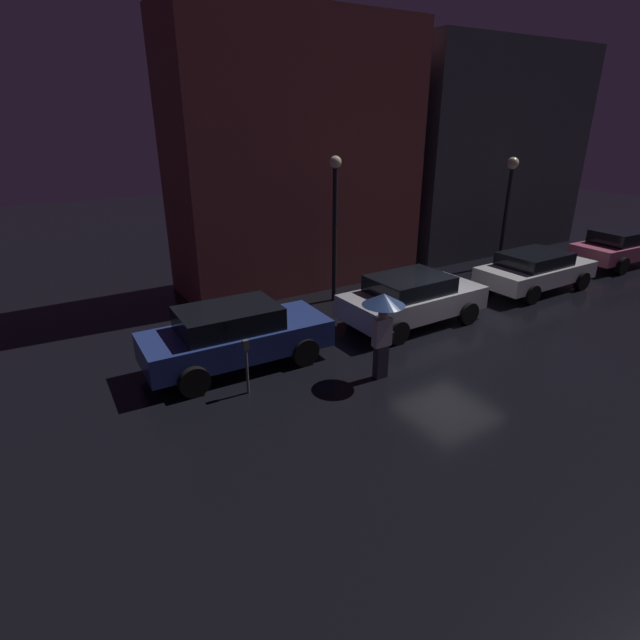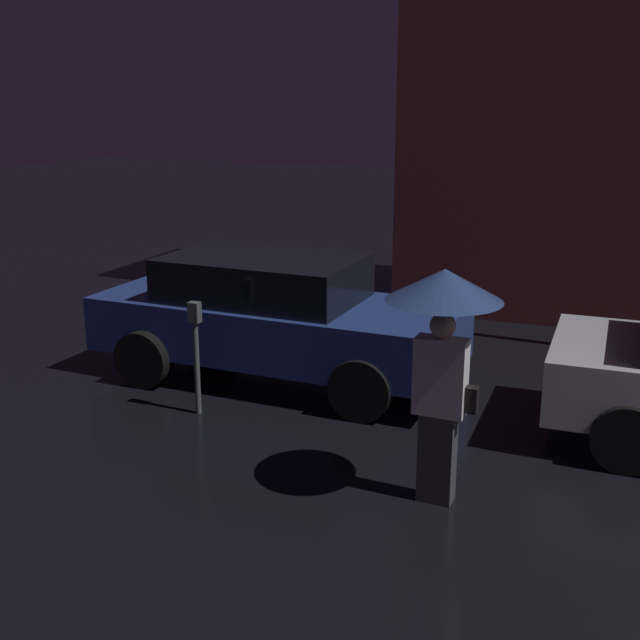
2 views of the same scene
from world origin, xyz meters
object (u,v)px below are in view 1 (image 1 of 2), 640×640
object	(u,v)px
pedestrian_with_umbrella	(383,314)
parked_car_white	(535,270)
street_lamp_far	(509,190)
parked_car_blue	(235,335)
parking_meter	(246,361)
parked_car_silver	(412,298)
parked_car_pink	(621,246)
street_lamp_near	(335,210)

from	to	relation	value
pedestrian_with_umbrella	parked_car_white	bearing A→B (deg)	16.56
parked_car_white	street_lamp_far	distance (m)	3.67
street_lamp_far	parked_car_blue	bearing A→B (deg)	-168.50
parked_car_white	parking_meter	xyz separation A→B (m)	(-11.20, -1.25, 0.07)
parked_car_silver	street_lamp_far	distance (m)	7.75
parked_car_white	parked_car_pink	size ratio (longest dim) A/B	1.00
parked_car_white	pedestrian_with_umbrella	xyz separation A→B (m)	(-8.33, -2.18, 0.85)
parked_car_silver	parking_meter	world-z (taller)	parked_car_silver
parking_meter	parked_car_pink	bearing A→B (deg)	4.96
parked_car_blue	parked_car_pink	distance (m)	16.47
parked_car_pink	street_lamp_far	world-z (taller)	street_lamp_far
parked_car_silver	street_lamp_far	world-z (taller)	street_lamp_far
parked_car_silver	parking_meter	bearing A→B (deg)	-169.29
parked_car_blue	parked_car_silver	distance (m)	5.32
parked_car_blue	parked_car_silver	bearing A→B (deg)	-0.17
parked_car_blue	parked_car_pink	world-z (taller)	parked_car_blue
parking_meter	street_lamp_near	world-z (taller)	street_lamp_near
parked_car_blue	pedestrian_with_umbrella	distance (m)	3.51
street_lamp_near	pedestrian_with_umbrella	bearing A→B (deg)	-111.41
parked_car_silver	street_lamp_far	xyz separation A→B (m)	(6.94, 2.66, 2.18)
parked_car_pink	street_lamp_near	bearing A→B (deg)	170.34
pedestrian_with_umbrella	parking_meter	bearing A→B (deg)	163.96
pedestrian_with_umbrella	street_lamp_far	bearing A→B (deg)	28.07
parked_car_blue	pedestrian_with_umbrella	xyz separation A→B (m)	(2.58, -2.26, 0.76)
street_lamp_far	parked_car_pink	bearing A→B (deg)	-29.33
parked_car_white	pedestrian_with_umbrella	distance (m)	8.65
parking_meter	street_lamp_near	bearing A→B (deg)	39.54
pedestrian_with_umbrella	parking_meter	distance (m)	3.12
parked_car_pink	street_lamp_near	size ratio (longest dim) A/B	0.96
parked_car_silver	parked_car_white	bearing A→B (deg)	-0.08
parked_car_white	pedestrian_with_umbrella	size ratio (longest dim) A/B	2.12
parked_car_blue	parked_car_white	size ratio (longest dim) A/B	1.03
parked_car_silver	pedestrian_with_umbrella	xyz separation A→B (m)	(-2.74, -2.09, 0.80)
pedestrian_with_umbrella	street_lamp_far	xyz separation A→B (m)	(9.68, 4.75, 1.39)
parked_car_pink	street_lamp_far	xyz separation A→B (m)	(-4.21, 2.37, 2.20)
parked_car_pink	parking_meter	world-z (taller)	parked_car_pink
parked_car_blue	parking_meter	bearing A→B (deg)	-100.94
parked_car_silver	parked_car_pink	xyz separation A→B (m)	(11.15, 0.30, -0.02)
street_lamp_near	street_lamp_far	bearing A→B (deg)	-0.95
parked_car_blue	parked_car_pink	bearing A→B (deg)	2.10
parked_car_white	street_lamp_near	xyz separation A→B (m)	(-6.41, 2.71, 2.19)
parking_meter	parked_car_white	bearing A→B (deg)	6.35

